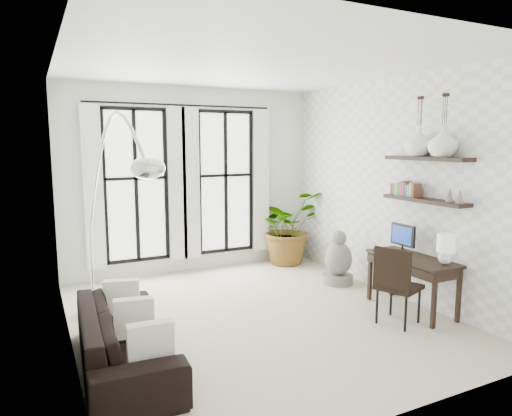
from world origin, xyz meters
TOP-DOWN VIEW (x-y plane):
  - floor at (0.00, 0.00)m, footprint 5.00×5.00m
  - ceiling at (0.00, 0.00)m, footprint 5.00×5.00m
  - wall_left at (-2.25, 0.00)m, footprint 0.00×5.00m
  - wall_right at (2.25, 0.00)m, footprint 0.00×5.00m
  - wall_back at (0.00, 2.50)m, footprint 4.50×0.00m
  - windows at (-0.20, 2.43)m, footprint 3.26×0.13m
  - wall_shelves at (2.11, -0.72)m, footprint 0.25×1.30m
  - sofa at (-1.80, -0.63)m, footprint 0.95×2.16m
  - throw_pillows at (-1.70, -0.63)m, footprint 0.40×1.52m
  - plant at (1.71, 2.15)m, footprint 1.51×1.40m
  - desk at (1.95, -0.81)m, footprint 0.53×1.26m
  - desk_chair at (1.40, -1.04)m, footprint 0.61×0.61m
  - arc_lamp at (-1.70, 0.24)m, footprint 0.77×2.04m
  - buddha at (1.80, 0.67)m, footprint 0.48×0.48m
  - vase_a at (2.11, -1.01)m, footprint 0.37×0.37m
  - vase_b at (2.11, -0.61)m, footprint 0.37×0.37m

SIDE VIEW (x-z plane):
  - floor at x=0.00m, z-range 0.00..0.00m
  - sofa at x=-1.80m, z-range 0.00..0.62m
  - buddha at x=1.80m, z-range -0.07..0.80m
  - throw_pillows at x=-1.70m, z-range 0.30..0.70m
  - desk_chair at x=1.40m, z-range 0.07..1.07m
  - plant at x=1.71m, z-range 0.00..1.37m
  - desk at x=1.95m, z-range 0.13..1.27m
  - windows at x=-0.20m, z-range 0.24..2.88m
  - wall_left at x=-2.25m, z-range -0.90..4.10m
  - wall_right at x=2.25m, z-range -0.90..4.10m
  - wall_back at x=0.00m, z-range -0.65..3.85m
  - wall_shelves at x=2.11m, z-range 1.43..2.03m
  - arc_lamp at x=-1.70m, z-range 0.71..3.31m
  - vase_a at x=2.11m, z-range 2.07..2.46m
  - vase_b at x=2.11m, z-range 2.07..2.46m
  - ceiling at x=0.00m, z-range 3.20..3.20m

